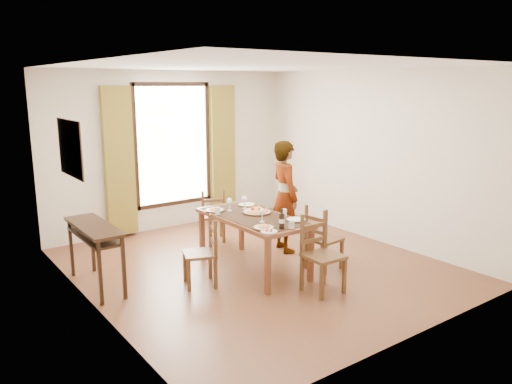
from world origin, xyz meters
TOP-DOWN VIEW (x-y plane):
  - ground at (0.00, 0.00)m, footprint 5.00×5.00m
  - room_shell at (-0.00, 0.13)m, footprint 4.60×5.10m
  - console_table at (-2.03, 0.60)m, footprint 0.38×1.20m
  - dining_table at (-0.12, -0.06)m, footprint 0.81×1.67m
  - chair_west at (-0.94, -0.12)m, footprint 0.49×0.49m
  - chair_north at (0.10, 1.34)m, footprint 0.50×0.50m
  - chair_south at (0.13, -1.13)m, footprint 0.43×0.43m
  - chair_east at (0.64, -0.61)m, footprint 0.43×0.43m
  - man at (0.74, 0.32)m, footprint 0.81×0.70m
  - plate_sw at (-0.36, -0.62)m, footprint 0.27×0.27m
  - plate_se at (0.19, -0.58)m, footprint 0.27×0.27m
  - plate_nw at (-0.40, 0.45)m, footprint 0.27×0.27m
  - plate_ne at (0.14, 0.46)m, footprint 0.27×0.27m
  - pasta_platter at (0.00, 0.02)m, footprint 0.40×0.40m
  - caprese_plate at (-0.41, -0.79)m, footprint 0.20×0.20m
  - wine_glass_a at (-0.21, -0.38)m, footprint 0.08×0.08m
  - wine_glass_b at (0.01, 0.32)m, footprint 0.08×0.08m
  - wine_glass_c at (-0.22, 0.34)m, footprint 0.08×0.08m
  - tumbler_a at (0.19, -0.34)m, footprint 0.07×0.07m
  - tumbler_b at (-0.46, 0.28)m, footprint 0.07×0.07m
  - tumbler_c at (-0.09, -0.82)m, footprint 0.07×0.07m
  - wine_bottle at (-0.19, -0.76)m, footprint 0.07×0.07m

SIDE VIEW (x-z plane):
  - ground at x=0.00m, z-range 0.00..0.00m
  - chair_north at x=0.10m, z-range -0.03..0.82m
  - chair_west at x=-0.94m, z-range -0.03..0.84m
  - chair_east at x=0.64m, z-range -0.03..0.87m
  - chair_south at x=0.13m, z-range -0.03..0.92m
  - dining_table at x=-0.12m, z-range 0.30..1.06m
  - console_table at x=-2.03m, z-range 0.28..1.08m
  - caprese_plate at x=-0.41m, z-range 0.76..0.80m
  - plate_sw at x=-0.36m, z-range 0.76..0.81m
  - plate_se at x=0.19m, z-range 0.76..0.81m
  - plate_nw at x=-0.40m, z-range 0.76..0.81m
  - plate_ne at x=0.14m, z-range 0.76..0.81m
  - pasta_platter at x=0.00m, z-range 0.76..0.86m
  - tumbler_a at x=0.19m, z-range 0.76..0.86m
  - tumbler_b at x=-0.46m, z-range 0.76..0.86m
  - tumbler_c at x=-0.09m, z-range 0.76..0.86m
  - man at x=0.74m, z-range 0.00..1.67m
  - wine_glass_a at x=-0.21m, z-range 0.76..0.94m
  - wine_glass_b at x=0.01m, z-range 0.76..0.94m
  - wine_glass_c at x=-0.22m, z-range 0.76..0.94m
  - wine_bottle at x=-0.19m, z-range 0.76..1.00m
  - room_shell at x=0.00m, z-range 0.17..2.91m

